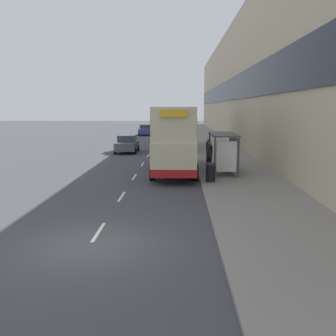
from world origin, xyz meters
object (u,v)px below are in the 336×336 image
at_px(pedestrian_2, 208,151).
at_px(double_decker_bus_ahead, 175,127).
at_px(double_decker_bus_near, 175,138).
at_px(pedestrian_1, 226,153).
at_px(pedestrian_at_shelter, 210,156).
at_px(litter_bin, 211,172).
at_px(bus_shelter, 226,146).
at_px(car_0, 177,128).
at_px(car_2, 145,130).
at_px(car_1, 127,144).

bearing_deg(pedestrian_2, double_decker_bus_ahead, 103.42).
height_order(double_decker_bus_near, pedestrian_1, double_decker_bus_near).
relative_size(pedestrian_at_shelter, litter_bin, 1.78).
xyz_separation_m(bus_shelter, pedestrian_1, (0.40, 3.13, -0.82)).
relative_size(double_decker_bus_ahead, pedestrian_1, 6.23).
bearing_deg(car_0, pedestrian_2, -85.84).
relative_size(car_2, pedestrian_1, 2.27).
bearing_deg(double_decker_bus_near, pedestrian_1, 27.75).
distance_m(double_decker_bus_near, double_decker_bus_ahead, 14.13).
bearing_deg(pedestrian_2, bus_shelter, -79.15).
height_order(bus_shelter, double_decker_bus_near, double_decker_bus_near).
bearing_deg(car_2, car_1, 90.77).
height_order(double_decker_bus_ahead, car_1, double_decker_bus_ahead).
distance_m(bus_shelter, car_1, 14.32).
relative_size(double_decker_bus_ahead, litter_bin, 10.66).
height_order(double_decker_bus_near, double_decker_bus_ahead, same).
bearing_deg(pedestrian_at_shelter, double_decker_bus_near, 175.10).
distance_m(double_decker_bus_ahead, pedestrian_2, 11.49).
xyz_separation_m(double_decker_bus_ahead, car_2, (-4.83, 19.47, -1.45)).
bearing_deg(bus_shelter, car_1, 123.95).
distance_m(double_decker_bus_near, car_1, 11.74).
relative_size(bus_shelter, double_decker_bus_ahead, 0.38).
height_order(bus_shelter, pedestrian_2, bus_shelter).
relative_size(double_decker_bus_near, car_1, 2.53).
bearing_deg(double_decker_bus_near, pedestrian_at_shelter, -4.90).
distance_m(double_decker_bus_near, pedestrian_2, 4.09).
xyz_separation_m(double_decker_bus_near, car_0, (-0.03, 37.73, -1.42)).
bearing_deg(car_1, pedestrian_2, 133.17).
bearing_deg(car_0, double_decker_bus_ahead, -90.31).
bearing_deg(litter_bin, bus_shelter, 67.42).
height_order(car_2, litter_bin, car_2).
height_order(double_decker_bus_near, pedestrian_2, double_decker_bus_near).
height_order(car_2, pedestrian_at_shelter, pedestrian_at_shelter).
distance_m(double_decker_bus_ahead, car_1, 5.88).
distance_m(bus_shelter, litter_bin, 3.40).
relative_size(car_0, litter_bin, 4.32).
height_order(car_2, pedestrian_2, pedestrian_2).
bearing_deg(pedestrian_1, car_1, 133.84).
bearing_deg(car_0, litter_bin, -87.12).
relative_size(bus_shelter, car_1, 1.05).
distance_m(car_0, car_1, 27.46).
bearing_deg(car_0, car_1, -99.75).
distance_m(car_1, car_2, 22.94).
xyz_separation_m(pedestrian_at_shelter, pedestrian_1, (1.37, 2.14, -0.04)).
height_order(car_0, car_1, car_0).
relative_size(car_2, pedestrian_at_shelter, 2.18).
distance_m(pedestrian_1, pedestrian_2, 1.61).
distance_m(pedestrian_2, litter_bin, 7.17).
relative_size(bus_shelter, pedestrian_1, 2.34).
relative_size(car_0, car_1, 1.14).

